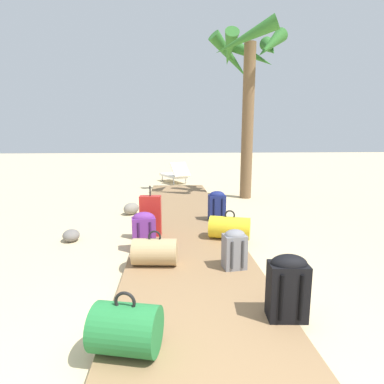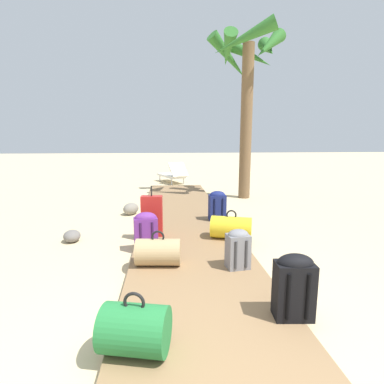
{
  "view_description": "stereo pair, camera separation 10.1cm",
  "coord_description": "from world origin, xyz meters",
  "px_view_note": "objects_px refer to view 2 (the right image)",
  "views": [
    {
      "loc": [
        -0.26,
        -1.35,
        1.66
      ],
      "look_at": [
        0.19,
        4.86,
        0.55
      ],
      "focal_mm": 28.32,
      "sensor_mm": 36.0,
      "label": 1
    },
    {
      "loc": [
        -0.36,
        -1.34,
        1.66
      ],
      "look_at": [
        0.19,
        4.86,
        0.55
      ],
      "focal_mm": 28.32,
      "sensor_mm": 36.0,
      "label": 2
    }
  ],
  "objects_px": {
    "backpack_navy": "(217,205)",
    "lounge_chair": "(173,174)",
    "palm_tree_far_right": "(246,72)",
    "suitcase_red": "(152,216)",
    "backpack_black": "(294,285)",
    "duffel_bag_green": "(135,329)",
    "backpack_grey": "(238,248)",
    "duffel_bag_tan": "(158,252)",
    "duffel_bag_yellow": "(231,228)",
    "backpack_purple": "(146,228)"
  },
  "relations": [
    {
      "from": "backpack_navy",
      "to": "lounge_chair",
      "type": "bearing_deg",
      "value": 97.2
    },
    {
      "from": "palm_tree_far_right",
      "to": "suitcase_red",
      "type": "bearing_deg",
      "value": -124.95
    },
    {
      "from": "backpack_black",
      "to": "duffel_bag_green",
      "type": "bearing_deg",
      "value": -166.45
    },
    {
      "from": "backpack_grey",
      "to": "lounge_chair",
      "type": "xyz_separation_m",
      "value": [
        -0.59,
        7.86,
        -0.01
      ]
    },
    {
      "from": "suitcase_red",
      "to": "palm_tree_far_right",
      "type": "xyz_separation_m",
      "value": [
        2.41,
        3.44,
        2.98
      ]
    },
    {
      "from": "duffel_bag_tan",
      "to": "suitcase_red",
      "type": "bearing_deg",
      "value": 95.88
    },
    {
      "from": "backpack_black",
      "to": "palm_tree_far_right",
      "type": "distance_m",
      "value": 6.69
    },
    {
      "from": "duffel_bag_yellow",
      "to": "palm_tree_far_right",
      "type": "distance_m",
      "value": 4.98
    },
    {
      "from": "backpack_black",
      "to": "backpack_purple",
      "type": "xyz_separation_m",
      "value": [
        -1.41,
        1.96,
        -0.04
      ]
    },
    {
      "from": "backpack_purple",
      "to": "suitcase_red",
      "type": "distance_m",
      "value": 0.49
    },
    {
      "from": "palm_tree_far_right",
      "to": "duffel_bag_green",
      "type": "bearing_deg",
      "value": -111.3
    },
    {
      "from": "duffel_bag_yellow",
      "to": "backpack_navy",
      "type": "bearing_deg",
      "value": 91.69
    },
    {
      "from": "backpack_navy",
      "to": "lounge_chair",
      "type": "distance_m",
      "value": 5.68
    },
    {
      "from": "lounge_chair",
      "to": "backpack_purple",
      "type": "bearing_deg",
      "value": -94.8
    },
    {
      "from": "backpack_grey",
      "to": "backpack_purple",
      "type": "distance_m",
      "value": 1.46
    },
    {
      "from": "backpack_purple",
      "to": "lounge_chair",
      "type": "relative_size",
      "value": 0.31
    },
    {
      "from": "duffel_bag_tan",
      "to": "lounge_chair",
      "type": "relative_size",
      "value": 0.35
    },
    {
      "from": "palm_tree_far_right",
      "to": "backpack_purple",
      "type": "bearing_deg",
      "value": -122.28
    },
    {
      "from": "duffel_bag_yellow",
      "to": "backpack_black",
      "type": "bearing_deg",
      "value": -87.91
    },
    {
      "from": "backpack_navy",
      "to": "duffel_bag_green",
      "type": "distance_m",
      "value": 3.83
    },
    {
      "from": "palm_tree_far_right",
      "to": "backpack_grey",
      "type": "bearing_deg",
      "value": -105.24
    },
    {
      "from": "lounge_chair",
      "to": "suitcase_red",
      "type": "bearing_deg",
      "value": -94.51
    },
    {
      "from": "backpack_black",
      "to": "duffel_bag_yellow",
      "type": "relative_size",
      "value": 0.84
    },
    {
      "from": "backpack_purple",
      "to": "palm_tree_far_right",
      "type": "height_order",
      "value": "palm_tree_far_right"
    },
    {
      "from": "duffel_bag_green",
      "to": "lounge_chair",
      "type": "xyz_separation_m",
      "value": [
        0.53,
        9.26,
        0.06
      ]
    },
    {
      "from": "backpack_navy",
      "to": "duffel_bag_yellow",
      "type": "bearing_deg",
      "value": -88.31
    },
    {
      "from": "backpack_purple",
      "to": "lounge_chair",
      "type": "xyz_separation_m",
      "value": [
        0.59,
        6.98,
        -0.02
      ]
    },
    {
      "from": "duffel_bag_tan",
      "to": "backpack_black",
      "type": "height_order",
      "value": "backpack_black"
    },
    {
      "from": "backpack_purple",
      "to": "backpack_black",
      "type": "bearing_deg",
      "value": -54.2
    },
    {
      "from": "backpack_navy",
      "to": "backpack_purple",
      "type": "distance_m",
      "value": 1.87
    },
    {
      "from": "palm_tree_far_right",
      "to": "backpack_black",
      "type": "bearing_deg",
      "value": -100.3
    },
    {
      "from": "duffel_bag_tan",
      "to": "backpack_purple",
      "type": "relative_size",
      "value": 1.13
    },
    {
      "from": "suitcase_red",
      "to": "lounge_chair",
      "type": "height_order",
      "value": "suitcase_red"
    },
    {
      "from": "backpack_black",
      "to": "backpack_purple",
      "type": "distance_m",
      "value": 2.41
    },
    {
      "from": "backpack_navy",
      "to": "duffel_bag_green",
      "type": "xyz_separation_m",
      "value": [
        -1.24,
        -3.63,
        -0.11
      ]
    },
    {
      "from": "backpack_grey",
      "to": "duffel_bag_yellow",
      "type": "bearing_deg",
      "value": 81.82
    },
    {
      "from": "palm_tree_far_right",
      "to": "duffel_bag_yellow",
      "type": "bearing_deg",
      "value": -107.27
    },
    {
      "from": "lounge_chair",
      "to": "duffel_bag_green",
      "type": "bearing_deg",
      "value": -93.26
    },
    {
      "from": "duffel_bag_yellow",
      "to": "suitcase_red",
      "type": "bearing_deg",
      "value": 168.58
    },
    {
      "from": "backpack_grey",
      "to": "backpack_navy",
      "type": "bearing_deg",
      "value": 86.76
    },
    {
      "from": "backpack_black",
      "to": "lounge_chair",
      "type": "bearing_deg",
      "value": 95.27
    },
    {
      "from": "duffel_bag_green",
      "to": "backpack_purple",
      "type": "bearing_deg",
      "value": 91.49
    },
    {
      "from": "suitcase_red",
      "to": "palm_tree_far_right",
      "type": "distance_m",
      "value": 5.15
    },
    {
      "from": "duffel_bag_green",
      "to": "duffel_bag_tan",
      "type": "bearing_deg",
      "value": 85.07
    },
    {
      "from": "backpack_black",
      "to": "lounge_chair",
      "type": "height_order",
      "value": "lounge_chair"
    },
    {
      "from": "backpack_purple",
      "to": "duffel_bag_yellow",
      "type": "relative_size",
      "value": 0.72
    },
    {
      "from": "backpack_purple",
      "to": "duffel_bag_yellow",
      "type": "distance_m",
      "value": 1.35
    },
    {
      "from": "suitcase_red",
      "to": "duffel_bag_yellow",
      "type": "height_order",
      "value": "suitcase_red"
    },
    {
      "from": "duffel_bag_green",
      "to": "suitcase_red",
      "type": "bearing_deg",
      "value": 89.71
    },
    {
      "from": "backpack_grey",
      "to": "duffel_bag_green",
      "type": "bearing_deg",
      "value": -128.37
    }
  ]
}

